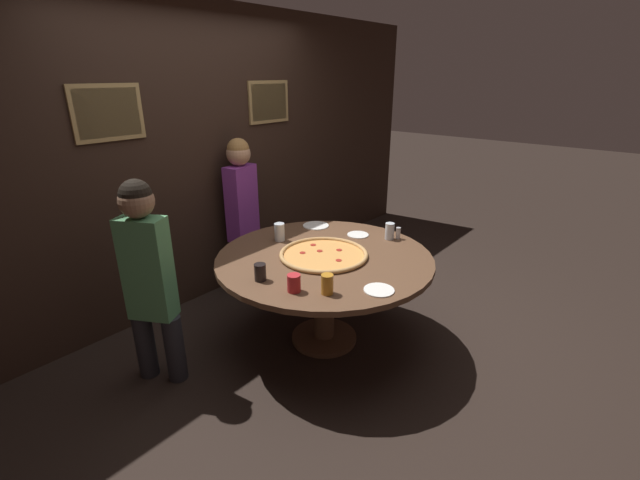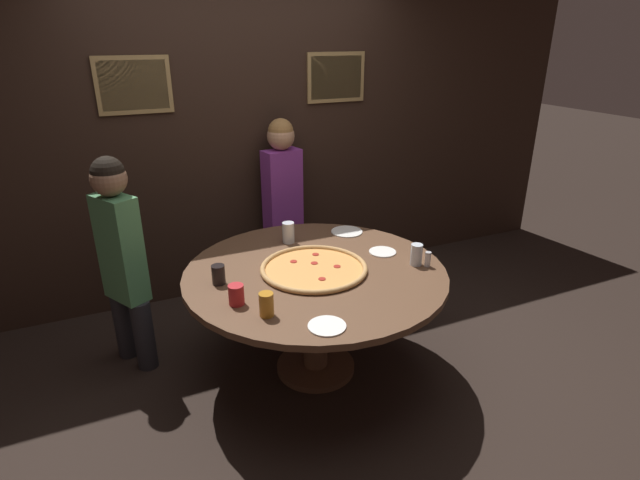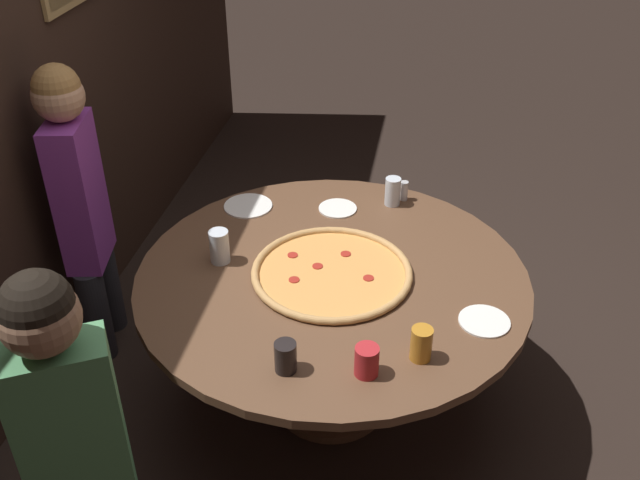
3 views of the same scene
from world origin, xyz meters
TOP-DOWN VIEW (x-y plane):
  - ground_plane at (0.00, 0.00)m, footprint 24.00×24.00m
  - back_wall at (0.00, 1.41)m, footprint 6.40×0.08m
  - dining_table at (0.00, 0.00)m, footprint 1.62×1.62m
  - giant_pizza at (-0.01, 0.00)m, footprint 0.66×0.66m
  - drink_cup_near_left at (-0.45, -0.39)m, footprint 0.08×0.08m
  - drink_cup_front_edge at (0.61, -0.19)m, footprint 0.07×0.07m
  - drink_cup_far_left at (-0.59, 0.07)m, footprint 0.08×0.08m
  - drink_cup_centre_back at (0.01, 0.48)m, footprint 0.08×0.08m
  - drink_cup_by_shaker at (-0.56, -0.21)m, footprint 0.08×0.08m
  - white_plate_beside_cup at (-0.21, -0.61)m, footprint 0.19×0.19m
  - white_plate_left_side at (0.52, 0.06)m, footprint 0.18×0.18m
  - white_plate_near_front at (0.47, 0.48)m, footprint 0.23×0.23m
  - condiment_shaker at (0.66, -0.24)m, footprint 0.04×0.04m
  - diner_centre_back at (-1.08, 0.59)m, footprint 0.29×0.37m
  - diner_far_right at (0.24, 1.21)m, footprint 0.38×0.22m

SIDE VIEW (x-z plane):
  - ground_plane at x=0.00m, z-range 0.00..0.00m
  - dining_table at x=0.00m, z-range 0.24..0.98m
  - white_plate_beside_cup at x=-0.21m, z-range 0.74..0.75m
  - white_plate_left_side at x=0.52m, z-range 0.74..0.75m
  - white_plate_near_front at x=0.47m, z-range 0.74..0.75m
  - giant_pizza at x=-0.01m, z-range 0.74..0.77m
  - condiment_shaker at x=0.66m, z-range 0.74..0.84m
  - drink_cup_by_shaker at x=-0.56m, z-range 0.74..0.85m
  - drink_cup_far_left at x=-0.59m, z-range 0.74..0.86m
  - drink_cup_near_left at x=-0.45m, z-range 0.74..0.87m
  - drink_cup_front_edge at x=0.61m, z-range 0.74..0.88m
  - diner_centre_back at x=-1.08m, z-range 0.10..1.53m
  - drink_cup_centre_back at x=0.01m, z-range 0.74..0.89m
  - diner_far_right at x=0.24m, z-range 0.10..1.57m
  - back_wall at x=0.00m, z-range 0.00..2.60m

